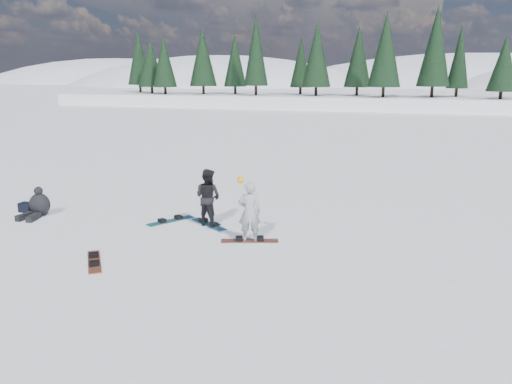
# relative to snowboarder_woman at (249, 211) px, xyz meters

# --- Properties ---
(ground) EXTENTS (420.00, 420.00, 0.00)m
(ground) POSITION_rel_snowboarder_woman_xyz_m (0.54, -0.26, -0.82)
(ground) COLOR white
(ground) RESTS_ON ground
(alpine_backdrop) EXTENTS (412.50, 227.00, 53.20)m
(alpine_backdrop) POSITION_rel_snowboarder_woman_xyz_m (-11.18, 188.92, -14.80)
(alpine_backdrop) COLOR white
(alpine_backdrop) RESTS_ON ground
(snowboarder_woman) EXTENTS (0.68, 0.56, 1.76)m
(snowboarder_woman) POSITION_rel_snowboarder_woman_xyz_m (0.00, 0.00, 0.00)
(snowboarder_woman) COLOR #ABABB0
(snowboarder_woman) RESTS_ON ground
(snowboarder_man) EXTENTS (0.94, 0.82, 1.67)m
(snowboarder_man) POSITION_rel_snowboarder_woman_xyz_m (-1.61, 1.04, 0.01)
(snowboarder_man) COLOR black
(snowboarder_man) RESTS_ON ground
(seated_rider) EXTENTS (0.70, 1.11, 0.92)m
(seated_rider) POSITION_rel_snowboarder_woman_xyz_m (-6.99, 0.31, -0.47)
(seated_rider) COLOR black
(seated_rider) RESTS_ON ground
(gear_bag) EXTENTS (0.46, 0.32, 0.30)m
(gear_bag) POSITION_rel_snowboarder_woman_xyz_m (-7.69, 0.57, -0.67)
(gear_bag) COLOR black
(gear_bag) RESTS_ON ground
(snowboard_woman) EXTENTS (1.51, 0.73, 0.03)m
(snowboard_woman) POSITION_rel_snowboarder_woman_xyz_m (0.00, 0.00, -0.81)
(snowboard_woman) COLOR brown
(snowboard_woman) RESTS_ON ground
(snowboard_man) EXTENTS (1.39, 1.08, 0.03)m
(snowboard_man) POSITION_rel_snowboarder_woman_xyz_m (-1.61, 1.04, -0.81)
(snowboard_man) COLOR #175B80
(snowboard_man) RESTS_ON ground
(snowboard_loose_b) EXTENTS (1.12, 1.37, 0.03)m
(snowboard_loose_b) POSITION_rel_snowboarder_woman_xyz_m (-3.00, -2.52, -0.81)
(snowboard_loose_b) COLOR brown
(snowboard_loose_b) RESTS_ON ground
(snowboard_loose_a) EXTENTS (1.03, 1.42, 0.03)m
(snowboard_loose_a) POSITION_rel_snowboarder_woman_xyz_m (-2.84, 1.02, -0.81)
(snowboard_loose_a) COLOR #156A78
(snowboard_loose_a) RESTS_ON ground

